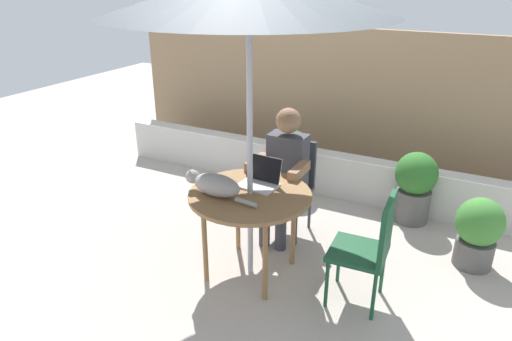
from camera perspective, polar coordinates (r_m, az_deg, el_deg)
name	(u,v)px	position (r m, az deg, el deg)	size (l,w,h in m)	color
ground_plane	(251,271)	(3.95, -0.68, -12.24)	(14.00, 14.00, 0.00)	#ADA399
fence_back	(346,103)	(5.65, 10.96, 8.19)	(5.69, 0.08, 1.71)	#937756
planter_wall_low	(322,172)	(5.20, 8.11, -0.19)	(5.12, 0.20, 0.47)	beige
patio_table	(250,200)	(3.60, -0.73, -3.71)	(0.96, 0.96, 0.72)	olive
chair_occupied	(291,179)	(4.32, 4.29, -1.08)	(0.40, 0.40, 0.88)	#33383F
chair_empty	(371,244)	(3.43, 13.94, -8.75)	(0.42, 0.42, 0.88)	#194C2D
person_seated	(284,168)	(4.12, 3.50, 0.28)	(0.48, 0.48, 1.22)	#3F3F47
laptop	(261,177)	(3.70, 0.60, -0.77)	(0.32, 0.27, 0.21)	silver
cat	(214,185)	(3.53, -5.19, -1.75)	(0.65, 0.21, 0.17)	gray
potted_plant_near_fence	(478,231)	(4.26, 25.65, -6.70)	(0.38, 0.38, 0.62)	#595654
potted_plant_by_chair	(415,185)	(4.75, 18.94, -1.69)	(0.40, 0.40, 0.72)	#595654
potted_plant_corner	(292,160)	(5.15, 4.45, 1.35)	(0.42, 0.42, 0.71)	#9E5138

